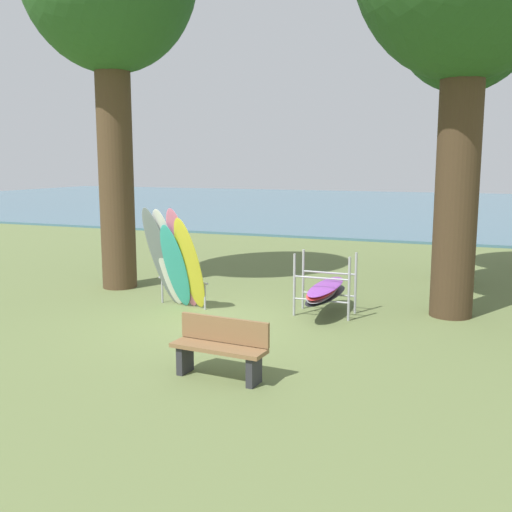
% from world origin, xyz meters
% --- Properties ---
extents(ground_plane, '(80.00, 80.00, 0.00)m').
position_xyz_m(ground_plane, '(0.00, 0.00, 0.00)').
color(ground_plane, olive).
extents(lake_water, '(80.00, 36.00, 0.10)m').
position_xyz_m(lake_water, '(0.00, 30.53, 0.05)').
color(lake_water, '#477084').
rests_on(lake_water, ground).
extents(tree_mid_behind, '(3.52, 3.52, 8.74)m').
position_xyz_m(tree_mid_behind, '(4.06, 5.72, 6.58)').
color(tree_mid_behind, '#4C3823').
rests_on(tree_mid_behind, ground).
extents(leaning_board_pile, '(1.37, 1.04, 2.15)m').
position_xyz_m(leaning_board_pile, '(-1.13, 0.61, 1.02)').
color(leaning_board_pile, gray).
rests_on(leaning_board_pile, ground).
extents(board_storage_rack, '(1.15, 2.13, 1.25)m').
position_xyz_m(board_storage_rack, '(1.86, 1.33, 0.50)').
color(board_storage_rack, '#9EA0A5').
rests_on(board_storage_rack, ground).
extents(park_bench, '(1.43, 0.52, 0.85)m').
position_xyz_m(park_bench, '(1.39, -2.64, 0.45)').
color(park_bench, '#2D2D33').
rests_on(park_bench, ground).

